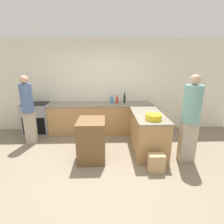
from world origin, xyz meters
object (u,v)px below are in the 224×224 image
object	(u,v)px
island_table	(92,140)
wine_bottle_dark	(124,99)
range_oven	(37,118)
dish_soap_bottle	(112,100)
person_by_range	(28,107)
hot_sauce_bottle	(117,100)
person_at_peninsula	(191,116)
mixing_bowl	(154,117)
vinegar_bottle_clear	(110,99)
paper_bag	(156,163)

from	to	relation	value
island_table	wine_bottle_dark	world-z (taller)	wine_bottle_dark
range_oven	dish_soap_bottle	world-z (taller)	dish_soap_bottle
island_table	person_by_range	bearing A→B (deg)	153.13
island_table	hot_sauce_bottle	world-z (taller)	hot_sauce_bottle
island_table	person_at_peninsula	size ratio (longest dim) A/B	0.49
person_by_range	mixing_bowl	bearing A→B (deg)	-15.93
island_table	dish_soap_bottle	size ratio (longest dim) A/B	4.37
vinegar_bottle_clear	range_oven	bearing A→B (deg)	-175.44
hot_sauce_bottle	person_at_peninsula	distance (m)	2.10
person_at_peninsula	paper_bag	world-z (taller)	person_at_peninsula
mixing_bowl	person_at_peninsula	bearing A→B (deg)	-10.68
island_table	mixing_bowl	distance (m)	1.39
wine_bottle_dark	person_at_peninsula	size ratio (longest dim) A/B	0.17
range_oven	vinegar_bottle_clear	world-z (taller)	vinegar_bottle_clear
island_table	vinegar_bottle_clear	distance (m)	1.81
range_oven	vinegar_bottle_clear	bearing A→B (deg)	4.56
hot_sauce_bottle	paper_bag	world-z (taller)	hot_sauce_bottle
range_oven	wine_bottle_dark	bearing A→B (deg)	0.25
vinegar_bottle_clear	person_at_peninsula	xyz separation A→B (m)	(1.59, -1.82, 0.01)
dish_soap_bottle	person_at_peninsula	world-z (taller)	person_at_peninsula
wine_bottle_dark	dish_soap_bottle	bearing A→B (deg)	176.69
wine_bottle_dark	hot_sauce_bottle	bearing A→B (deg)	-159.85
vinegar_bottle_clear	wine_bottle_dark	size ratio (longest dim) A/B	0.72
wine_bottle_dark	paper_bag	xyz separation A→B (m)	(0.42, -2.04, -0.83)
vinegar_bottle_clear	paper_bag	bearing A→B (deg)	-68.85
vinegar_bottle_clear	paper_bag	xyz separation A→B (m)	(0.85, -2.19, -0.80)
range_oven	wine_bottle_dark	xyz separation A→B (m)	(2.56, 0.01, 0.57)
person_by_range	paper_bag	size ratio (longest dim) A/B	4.81
mixing_bowl	hot_sauce_bottle	xyz separation A→B (m)	(-0.67, 1.44, 0.04)
vinegar_bottle_clear	wine_bottle_dark	distance (m)	0.46
vinegar_bottle_clear	person_at_peninsula	world-z (taller)	person_at_peninsula
vinegar_bottle_clear	dish_soap_bottle	bearing A→B (deg)	-63.79
mixing_bowl	paper_bag	world-z (taller)	mixing_bowl
wine_bottle_dark	person_at_peninsula	world-z (taller)	person_at_peninsula
island_table	person_by_range	world-z (taller)	person_by_range
hot_sauce_bottle	vinegar_bottle_clear	distance (m)	0.32
range_oven	hot_sauce_bottle	bearing A→B (deg)	-1.70
wine_bottle_dark	person_by_range	world-z (taller)	person_by_range
vinegar_bottle_clear	mixing_bowl	bearing A→B (deg)	-62.42
person_by_range	paper_bag	distance (m)	3.29
paper_bag	wine_bottle_dark	bearing A→B (deg)	101.66
range_oven	vinegar_bottle_clear	size ratio (longest dim) A/B	3.93
island_table	mixing_bowl	bearing A→B (deg)	-0.40
person_by_range	person_at_peninsula	bearing A→B (deg)	-14.91
island_table	paper_bag	xyz separation A→B (m)	(1.27, -0.52, -0.26)
range_oven	paper_bag	size ratio (longest dim) A/B	2.49
range_oven	person_by_range	xyz separation A→B (m)	(0.08, -0.68, 0.51)
person_by_range	vinegar_bottle_clear	bearing A→B (deg)	22.51
person_by_range	paper_bag	bearing A→B (deg)	-24.92
wine_bottle_dark	island_table	bearing A→B (deg)	-119.16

